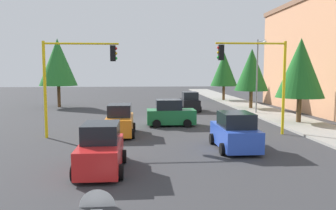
% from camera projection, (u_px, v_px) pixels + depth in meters
% --- Properties ---
extents(ground_plane, '(120.00, 120.00, 0.00)m').
position_uv_depth(ground_plane, '(162.00, 122.00, 27.34)').
color(ground_plane, '#353538').
extents(sidewalk_kerb, '(80.00, 4.00, 0.15)m').
position_uv_depth(sidewalk_kerb, '(265.00, 112.00, 33.11)').
color(sidewalk_kerb, gray).
rests_on(sidewalk_kerb, ground).
extents(lane_arrow_near, '(2.40, 1.10, 1.10)m').
position_uv_depth(lane_arrow_near, '(113.00, 160.00, 15.69)').
color(lane_arrow_near, silver).
rests_on(lane_arrow_near, ground).
extents(traffic_signal_near_left, '(0.36, 4.59, 5.99)m').
position_uv_depth(traffic_signal_near_left, '(258.00, 69.00, 21.41)').
color(traffic_signal_near_left, yellow).
rests_on(traffic_signal_near_left, ground).
extents(traffic_signal_near_right, '(0.36, 4.59, 5.91)m').
position_uv_depth(traffic_signal_near_right, '(74.00, 70.00, 20.52)').
color(traffic_signal_near_right, yellow).
rests_on(traffic_signal_near_right, ground).
extents(street_lamp_curbside, '(2.15, 0.28, 7.00)m').
position_uv_depth(street_lamp_curbside, '(259.00, 68.00, 31.20)').
color(street_lamp_curbside, slate).
rests_on(street_lamp_curbside, ground).
extents(tree_opposite_side, '(4.21, 4.21, 7.70)m').
position_uv_depth(tree_opposite_side, '(58.00, 62.00, 37.87)').
color(tree_opposite_side, brown).
rests_on(tree_opposite_side, ground).
extents(tree_roadside_far, '(3.62, 3.62, 6.58)m').
position_uv_depth(tree_roadside_far, '(224.00, 69.00, 45.50)').
color(tree_roadside_far, brown).
rests_on(tree_roadside_far, ground).
extents(tree_roadside_mid, '(3.54, 3.54, 6.44)m').
position_uv_depth(tree_roadside_mid, '(252.00, 70.00, 35.63)').
color(tree_roadside_mid, brown).
rests_on(tree_roadside_mid, ground).
extents(tree_roadside_near, '(3.63, 3.63, 6.60)m').
position_uv_depth(tree_roadside_near, '(301.00, 68.00, 25.74)').
color(tree_roadside_near, brown).
rests_on(tree_roadside_near, ground).
extents(car_orange, '(3.99, 1.95, 1.98)m').
position_uv_depth(car_orange, '(120.00, 121.00, 21.64)').
color(car_orange, orange).
rests_on(car_orange, ground).
extents(car_green, '(2.10, 3.60, 1.98)m').
position_uv_depth(car_green, '(170.00, 114.00, 25.31)').
color(car_green, '#1E7238').
rests_on(car_green, ground).
extents(car_black, '(3.61, 1.99, 1.98)m').
position_uv_depth(car_black, '(190.00, 102.00, 34.47)').
color(car_black, black).
rests_on(car_black, ground).
extents(car_red, '(3.81, 1.95, 1.98)m').
position_uv_depth(car_red, '(101.00, 150.00, 13.85)').
color(car_red, red).
rests_on(car_red, ground).
extents(car_blue, '(4.05, 2.11, 1.98)m').
position_uv_depth(car_blue, '(235.00, 132.00, 17.71)').
color(car_blue, blue).
rests_on(car_blue, ground).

